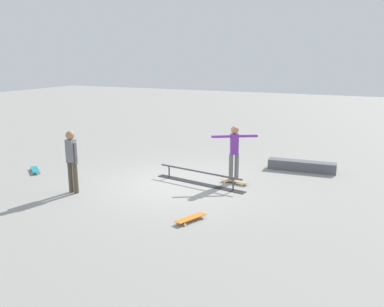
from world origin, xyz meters
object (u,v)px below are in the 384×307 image
object	(u,v)px
skater_main	(234,150)
loose_skateboard_orange	(191,218)
grind_rail	(199,178)
loose_skateboard_teal	(35,170)
bystander_grey_shirt	(72,158)
skate_ledge	(302,166)
skateboard_main	(235,181)

from	to	relation	value
skater_main	loose_skateboard_orange	world-z (taller)	skater_main
grind_rail	loose_skateboard_teal	world-z (taller)	grind_rail
grind_rail	bystander_grey_shirt	size ratio (longest dim) A/B	1.72
skate_ledge	loose_skateboard_teal	size ratio (longest dim) A/B	2.78
bystander_grey_shirt	skateboard_main	bearing A→B (deg)	34.51
skate_ledge	skateboard_main	size ratio (longest dim) A/B	2.56
grind_rail	loose_skateboard_orange	world-z (taller)	grind_rail
skateboard_main	loose_skateboard_orange	distance (m)	2.98
skate_ledge	loose_skateboard_teal	distance (m)	8.42
skate_ledge	skater_main	xyz separation A→B (m)	(1.57, 2.02, 0.79)
skate_ledge	skater_main	bearing A→B (deg)	52.19
grind_rail	loose_skateboard_orange	xyz separation A→B (m)	(-0.91, 2.52, -0.09)
skate_ledge	skater_main	size ratio (longest dim) A/B	1.28
grind_rail	loose_skateboard_teal	bearing A→B (deg)	21.25
skate_ledge	skater_main	distance (m)	2.68
bystander_grey_shirt	loose_skateboard_orange	xyz separation A→B (m)	(-3.64, 0.41, -0.87)
grind_rail	skateboard_main	world-z (taller)	grind_rail
skater_main	loose_skateboard_orange	xyz separation A→B (m)	(-0.10, 3.11, -0.88)
grind_rail	skater_main	xyz separation A→B (m)	(-0.81, -0.60, 0.79)
grind_rail	loose_skateboard_orange	bearing A→B (deg)	119.42
skate_ledge	skateboard_main	xyz separation A→B (m)	(1.48, 2.16, -0.08)
loose_skateboard_orange	skate_ledge	bearing A→B (deg)	5.89
skater_main	skateboard_main	distance (m)	0.89
skater_main	bystander_grey_shirt	size ratio (longest dim) A/B	0.98
grind_rail	skate_ledge	xyz separation A→B (m)	(-2.38, -2.62, -0.01)
grind_rail	skate_ledge	size ratio (longest dim) A/B	1.38
skater_main	grind_rail	bearing A→B (deg)	-174.05
grind_rail	bystander_grey_shirt	world-z (taller)	bystander_grey_shirt
grind_rail	skater_main	distance (m)	1.28
loose_skateboard_orange	loose_skateboard_teal	size ratio (longest dim) A/B	1.09
skateboard_main	loose_skateboard_teal	world-z (taller)	same
loose_skateboard_orange	skater_main	bearing A→B (deg)	23.72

